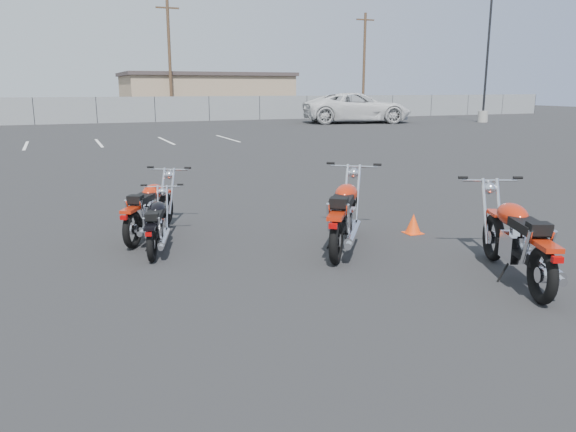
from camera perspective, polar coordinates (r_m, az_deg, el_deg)
name	(u,v)px	position (r m, az deg, el deg)	size (l,w,h in m)	color
ground	(291,274)	(7.58, 0.33, -5.87)	(120.00, 120.00, 0.00)	black
motorcycle_front_red	(150,209)	(9.60, -13.84, 0.72)	(1.44, 2.02, 1.04)	black
motorcycle_second_black	(157,224)	(8.79, -13.14, -0.83)	(0.89, 1.79, 0.88)	black
motorcycle_third_red	(345,214)	(8.66, 5.79, 0.19)	(1.80, 2.22, 1.19)	black
motorcycle_rear_red	(518,240)	(7.77, 22.29, -2.24)	(1.41, 2.36, 1.18)	black
training_cone_near	(413,224)	(9.83, 12.61, -0.76)	(0.28, 0.28, 0.34)	#FF410D
light_pole_east	(485,89)	(43.10, 19.37, 12.10)	(0.80, 0.70, 9.27)	gray
chainlink_fence	(97,110)	(41.74, -18.88, 10.14)	(80.06, 0.06, 1.80)	slate
tan_building_east	(205,94)	(52.21, -8.42, 12.16)	(14.40, 9.40, 3.70)	#9B8264
utility_pole_c	(170,58)	(46.51, -11.93, 15.44)	(1.80, 0.24, 9.00)	#3F2C1D
utility_pole_d	(364,62)	(53.80, 7.74, 15.22)	(1.80, 0.24, 9.00)	#3F2C1D
parking_line_stripes	(63,144)	(26.73, -21.87, 6.78)	(15.12, 4.00, 0.01)	silver
white_van	(357,99)	(40.35, 7.05, 11.72)	(8.67, 3.47, 3.30)	silver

